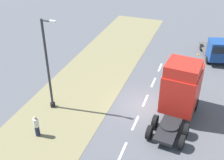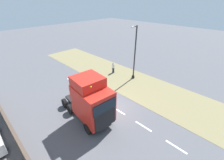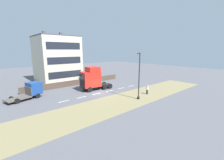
# 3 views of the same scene
# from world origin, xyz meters

# --- Properties ---
(ground_plane) EXTENTS (120.00, 120.00, 0.00)m
(ground_plane) POSITION_xyz_m (0.00, 0.00, 0.00)
(ground_plane) COLOR #515156
(ground_plane) RESTS_ON ground
(grass_verge) EXTENTS (7.00, 44.00, 0.01)m
(grass_verge) POSITION_xyz_m (-6.00, 0.00, 0.01)
(grass_verge) COLOR olive
(grass_verge) RESTS_ON ground
(lane_markings) EXTENTS (0.16, 17.80, 0.00)m
(lane_markings) POSITION_xyz_m (0.00, -0.70, 0.00)
(lane_markings) COLOR white
(lane_markings) RESTS_ON ground
(boundary_wall) EXTENTS (0.25, 24.00, 1.28)m
(boundary_wall) POSITION_xyz_m (9.00, 0.00, 0.64)
(boundary_wall) COLOR #4C3D33
(boundary_wall) RESTS_ON ground
(building_block) EXTENTS (10.13, 9.73, 12.77)m
(building_block) POSITION_xyz_m (17.41, 1.27, 5.84)
(building_block) COLOR beige
(building_block) RESTS_ON ground
(lorry_cab) EXTENTS (3.19, 6.86, 4.90)m
(lorry_cab) POSITION_xyz_m (2.89, 0.02, 2.38)
(lorry_cab) COLOR black
(lorry_cab) RESTS_ON ground
(flatbed_truck) EXTENTS (3.50, 5.90, 2.64)m
(flatbed_truck) POSITION_xyz_m (5.39, 10.62, 1.39)
(flatbed_truck) COLOR navy
(flatbed_truck) RESTS_ON ground
(parked_car) EXTENTS (1.86, 4.24, 1.99)m
(parked_car) POSITION_xyz_m (10.69, -3.70, 0.97)
(parked_car) COLOR silver
(parked_car) RESTS_ON ground
(lamp_post) EXTENTS (1.33, 0.41, 7.66)m
(lamp_post) POSITION_xyz_m (-7.05, -2.62, 3.46)
(lamp_post) COLOR black
(lamp_post) RESTS_ON ground
(pedestrian) EXTENTS (0.39, 0.39, 1.76)m
(pedestrian) POSITION_xyz_m (-6.34, -6.08, 0.87)
(pedestrian) COLOR #1E233D
(pedestrian) RESTS_ON ground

